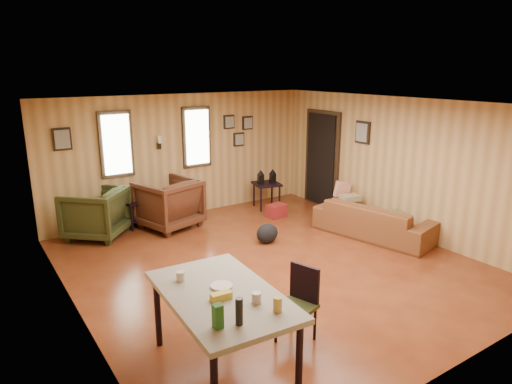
% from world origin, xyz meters
% --- Properties ---
extents(room, '(5.54, 6.04, 2.44)m').
position_xyz_m(room, '(0.17, 0.27, 1.21)').
color(room, brown).
rests_on(room, ground).
extents(sofa, '(1.05, 2.15, 0.81)m').
position_xyz_m(sofa, '(2.20, -0.02, 0.40)').
color(sofa, brown).
rests_on(sofa, ground).
extents(recliner_brown, '(1.19, 1.15, 1.00)m').
position_xyz_m(recliner_brown, '(-0.59, 2.43, 0.50)').
color(recliner_brown, '#4C2716').
rests_on(recliner_brown, ground).
extents(recliner_green, '(1.26, 1.27, 0.95)m').
position_xyz_m(recliner_green, '(-1.84, 2.66, 0.48)').
color(recliner_green, '#2E3518').
rests_on(recliner_green, ground).
extents(end_table, '(0.56, 0.52, 0.63)m').
position_xyz_m(end_table, '(-1.06, 2.80, 0.35)').
color(end_table, black).
rests_on(end_table, ground).
extents(side_table, '(0.62, 0.62, 0.83)m').
position_xyz_m(side_table, '(1.62, 2.42, 0.56)').
color(side_table, black).
rests_on(side_table, ground).
extents(cooler, '(0.39, 0.30, 0.26)m').
position_xyz_m(cooler, '(1.42, 1.79, 0.13)').
color(cooler, maroon).
rests_on(cooler, ground).
extents(backpack, '(0.47, 0.42, 0.34)m').
position_xyz_m(backpack, '(0.47, 0.77, 0.17)').
color(backpack, black).
rests_on(backpack, ground).
extents(sofa_pillows, '(0.72, 1.79, 0.36)m').
position_xyz_m(sofa_pillows, '(2.32, 0.25, 0.50)').
color(sofa_pillows, '#4C552F').
rests_on(sofa_pillows, sofa).
extents(dining_table, '(1.08, 1.68, 1.07)m').
position_xyz_m(dining_table, '(-1.83, -1.76, 0.76)').
color(dining_table, gray).
rests_on(dining_table, ground).
extents(dining_chair, '(0.47, 0.47, 0.83)m').
position_xyz_m(dining_chair, '(-0.87, -1.74, 0.47)').
color(dining_chair, '#2E3518').
rests_on(dining_chair, ground).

